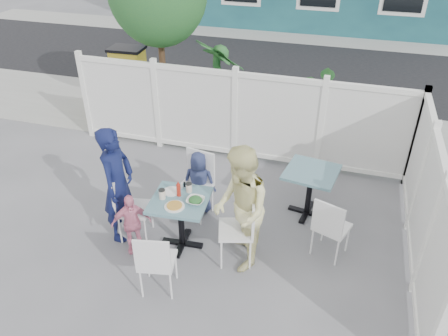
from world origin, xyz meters
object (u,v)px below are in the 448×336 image
(utility_cabinet, at_px, (130,78))
(chair_right, at_px, (243,224))
(chair_back, at_px, (197,179))
(woman, at_px, (240,210))
(spare_table, at_px, (311,181))
(toddler, at_px, (131,223))
(main_table, at_px, (180,210))
(chair_near, at_px, (155,260))
(chair_left, at_px, (128,203))
(man, at_px, (118,185))
(boy, at_px, (199,182))

(utility_cabinet, xyz_separation_m, chair_right, (3.63, -4.07, -0.05))
(chair_right, height_order, chair_back, chair_back)
(woman, bearing_deg, spare_table, 126.22)
(chair_back, relative_size, woman, 0.59)
(utility_cabinet, bearing_deg, toddler, -65.82)
(main_table, distance_m, chair_near, 0.87)
(main_table, relative_size, chair_right, 0.79)
(chair_near, bearing_deg, woman, 33.80)
(utility_cabinet, bearing_deg, main_table, -58.39)
(chair_left, height_order, chair_back, chair_back)
(chair_right, height_order, chair_near, chair_right)
(utility_cabinet, bearing_deg, chair_back, -53.12)
(spare_table, bearing_deg, man, -153.52)
(chair_back, distance_m, chair_near, 1.63)
(utility_cabinet, xyz_separation_m, spare_table, (4.31, -2.88, -0.04))
(main_table, xyz_separation_m, man, (-0.86, -0.01, 0.23))
(man, bearing_deg, chair_left, -94.71)
(main_table, relative_size, woman, 0.47)
(toddler, bearing_deg, man, 105.68)
(spare_table, height_order, chair_near, chair_near)
(main_table, xyz_separation_m, woman, (0.81, -0.07, 0.24))
(spare_table, xyz_separation_m, chair_back, (-1.56, -0.41, -0.01))
(chair_back, xyz_separation_m, woman, (0.86, -0.83, 0.25))
(main_table, bearing_deg, boy, 92.42)
(man, bearing_deg, chair_back, -48.26)
(main_table, xyz_separation_m, chair_near, (0.04, -0.86, -0.07))
(chair_back, height_order, chair_near, chair_back)
(chair_left, xyz_separation_m, chair_near, (0.78, -0.85, -0.03))
(utility_cabinet, distance_m, spare_table, 5.19)
(main_table, relative_size, toddler, 0.88)
(main_table, relative_size, spare_table, 0.96)
(utility_cabinet, bearing_deg, chair_left, -66.24)
(chair_back, height_order, man, man)
(chair_left, distance_m, woman, 1.58)
(main_table, xyz_separation_m, spare_table, (1.52, 1.17, -0.01))
(man, height_order, boy, man)
(chair_back, bearing_deg, toddler, 73.23)
(chair_left, bearing_deg, chair_right, 78.40)
(chair_right, height_order, toddler, chair_right)
(chair_left, xyz_separation_m, boy, (0.71, 0.82, -0.06))
(main_table, bearing_deg, chair_right, -1.47)
(spare_table, distance_m, chair_left, 2.55)
(chair_left, distance_m, chair_back, 1.04)
(utility_cabinet, distance_m, toddler, 4.86)
(chair_near, bearing_deg, spare_table, 42.25)
(chair_right, xyz_separation_m, toddler, (-1.41, -0.25, -0.13))
(chair_left, height_order, chair_right, chair_right)
(utility_cabinet, bearing_deg, man, -67.48)
(chair_right, relative_size, chair_near, 1.09)
(chair_left, bearing_deg, toddler, 22.11)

